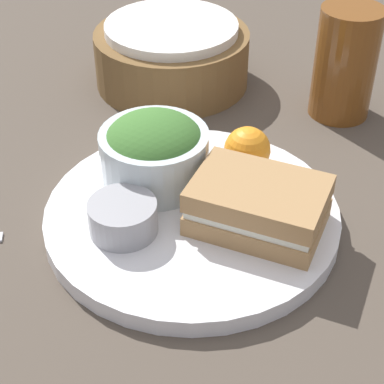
% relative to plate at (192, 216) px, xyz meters
% --- Properties ---
extents(ground_plane, '(4.00, 4.00, 0.00)m').
position_rel_plate_xyz_m(ground_plane, '(0.00, 0.00, -0.01)').
color(ground_plane, '#4C4238').
extents(plate, '(0.28, 0.28, 0.02)m').
position_rel_plate_xyz_m(plate, '(0.00, 0.00, 0.00)').
color(plate, silver).
rests_on(plate, ground_plane).
extents(sandwich, '(0.13, 0.10, 0.05)m').
position_rel_plate_xyz_m(sandwich, '(0.06, -0.01, 0.03)').
color(sandwich, '#A37A4C').
rests_on(sandwich, plate).
extents(salad_bowl, '(0.11, 0.11, 0.07)m').
position_rel_plate_xyz_m(salad_bowl, '(-0.05, 0.04, 0.04)').
color(salad_bowl, silver).
rests_on(salad_bowl, plate).
extents(dressing_cup, '(0.06, 0.06, 0.03)m').
position_rel_plate_xyz_m(dressing_cup, '(-0.05, -0.04, 0.02)').
color(dressing_cup, '#99999E').
rests_on(dressing_cup, plate).
extents(orange_wedge, '(0.05, 0.05, 0.05)m').
position_rel_plate_xyz_m(orange_wedge, '(0.04, 0.07, 0.03)').
color(orange_wedge, orange).
rests_on(orange_wedge, plate).
extents(drink_glass, '(0.07, 0.07, 0.13)m').
position_rel_plate_xyz_m(drink_glass, '(0.13, 0.23, 0.06)').
color(drink_glass, brown).
rests_on(drink_glass, ground_plane).
extents(bread_basket, '(0.19, 0.19, 0.08)m').
position_rel_plate_xyz_m(bread_basket, '(-0.08, 0.27, 0.03)').
color(bread_basket, brown).
rests_on(bread_basket, ground_plane).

